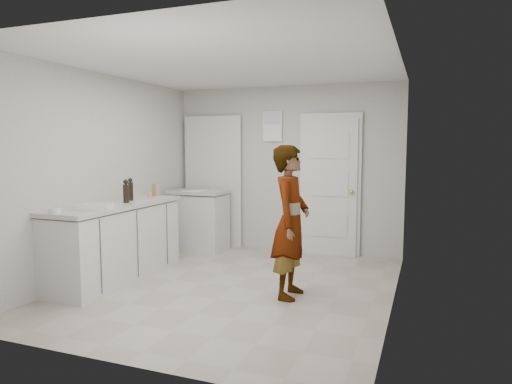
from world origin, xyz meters
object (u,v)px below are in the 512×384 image
at_px(spice_jar, 150,195).
at_px(baking_dish, 94,207).
at_px(person, 291,222).
at_px(egg_bowl, 55,211).
at_px(oil_cruet_b, 131,190).
at_px(cake_mix_box, 155,190).
at_px(oil_cruet_a, 126,192).

xyz_separation_m(spice_jar, baking_dish, (0.08, -1.18, -0.01)).
distance_m(person, egg_bowl, 2.43).
bearing_deg(oil_cruet_b, cake_mix_box, 91.09).
relative_size(spice_jar, oil_cruet_a, 0.27).
bearing_deg(oil_cruet_b, person, -4.56).
xyz_separation_m(cake_mix_box, baking_dish, (0.13, -1.38, -0.05)).
xyz_separation_m(oil_cruet_a, oil_cruet_b, (-0.09, 0.21, 0.00)).
xyz_separation_m(person, oil_cruet_b, (-2.14, 0.17, 0.25)).
distance_m(person, oil_cruet_a, 2.06).
bearing_deg(egg_bowl, oil_cruet_a, 79.95).
bearing_deg(egg_bowl, oil_cruet_b, 86.17).
xyz_separation_m(oil_cruet_a, egg_bowl, (-0.17, -0.95, -0.11)).
distance_m(spice_jar, oil_cruet_b, 0.38).
relative_size(spice_jar, oil_cruet_b, 0.27).
relative_size(oil_cruet_b, egg_bowl, 2.38).
bearing_deg(person, oil_cruet_a, 90.11).
height_order(oil_cruet_a, oil_cruet_b, same).
bearing_deg(cake_mix_box, spice_jar, -54.11).
bearing_deg(oil_cruet_a, egg_bowl, -100.05).
relative_size(oil_cruet_a, egg_bowl, 2.38).
xyz_separation_m(spice_jar, oil_cruet_b, (-0.04, -0.36, 0.10)).
height_order(oil_cruet_a, egg_bowl, oil_cruet_a).
height_order(person, egg_bowl, person).
bearing_deg(cake_mix_box, egg_bowl, -70.22).
height_order(person, cake_mix_box, person).
bearing_deg(baking_dish, cake_mix_box, 95.38).
bearing_deg(person, oil_cruet_b, 84.30).
bearing_deg(spice_jar, egg_bowl, -94.40).
distance_m(cake_mix_box, oil_cruet_b, 0.57).
bearing_deg(cake_mix_box, baking_dish, -62.62).
relative_size(cake_mix_box, egg_bowl, 1.36).
bearing_deg(cake_mix_box, oil_cruet_a, -60.58).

